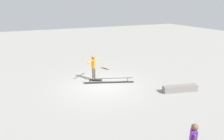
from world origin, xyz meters
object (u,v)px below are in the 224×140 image
Objects in this scene: skate_ledge at (180,89)px; loose_skateboard_natural at (105,68)px; skateboard_main at (96,80)px; skater_main at (94,66)px; grind_rail at (109,81)px.

skate_ledge reaches higher than loose_skateboard_natural.
skateboard_main is at bearing -42.41° from skate_ledge.
skater_main is at bearing 116.48° from loose_skateboard_natural.
skateboard_main is 2.64m from loose_skateboard_natural.
grind_rail reaches higher than skateboard_main.
grind_rail is 3.82× the size of skateboard_main.
skater_main is at bearing 141.75° from skateboard_main.
grind_rail is 3.79× the size of loose_skateboard_natural.
skater_main reaches higher than skateboard_main.
loose_skateboard_natural is at bearing -169.86° from skater_main.
skate_ledge is at bearing -15.82° from skateboard_main.
loose_skateboard_natural is at bearing -67.90° from skate_ledge.
grind_rail is at bearing 92.67° from skater_main.
skateboard_main is at bearing -23.10° from grind_rail.
loose_skateboard_natural is (-0.89, -2.75, -0.06)m from grind_rail.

